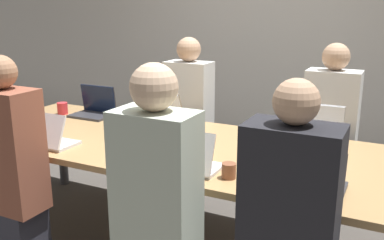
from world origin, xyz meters
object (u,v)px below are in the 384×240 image
at_px(laptop_far_right, 316,133).
at_px(person_far_midleft, 189,118).
at_px(laptop_far_left, 95,107).
at_px(person_near_left, 11,173).
at_px(laptop_near_midright, 189,159).
at_px(person_near_midright, 157,212).
at_px(laptop_near_right, 313,178).
at_px(cup_far_left, 62,108).
at_px(cup_near_midright, 229,171).
at_px(laptop_far_midleft, 163,113).
at_px(laptop_near_left, 46,136).
at_px(person_far_right, 329,136).
at_px(stapler, 153,144).

distance_m(laptop_far_right, person_far_midleft, 1.30).
bearing_deg(laptop_far_left, person_near_left, -76.37).
relative_size(laptop_near_midright, person_near_midright, 0.24).
bearing_deg(laptop_near_right, laptop_near_midright, 2.78).
distance_m(person_near_midright, cup_far_left, 2.01).
xyz_separation_m(cup_near_midright, person_far_midleft, (-0.90, 1.28, -0.11)).
xyz_separation_m(laptop_near_midright, laptop_far_midleft, (-0.69, 0.88, -0.00)).
bearing_deg(cup_far_left, laptop_near_midright, -23.74).
xyz_separation_m(cup_near_midright, laptop_near_left, (-1.31, -0.03, 0.03)).
bearing_deg(laptop_near_right, person_far_right, -84.87).
height_order(laptop_near_midright, laptop_far_midleft, same).
bearing_deg(laptop_far_midleft, cup_near_midright, -43.32).
relative_size(person_near_midright, laptop_far_midleft, 4.58).
height_order(laptop_far_right, person_far_midleft, person_far_midleft).
bearing_deg(laptop_near_left, person_far_right, -141.08).
relative_size(laptop_near_right, stapler, 2.10).
xyz_separation_m(laptop_near_right, person_far_right, (-0.11, 1.27, -0.14)).
bearing_deg(cup_near_midright, laptop_far_midleft, 136.68).
xyz_separation_m(cup_near_midright, laptop_far_midleft, (-0.94, 0.88, 0.03)).
bearing_deg(laptop_near_right, cup_far_left, -16.34).
bearing_deg(stapler, laptop_far_midleft, 89.08).
distance_m(person_far_midleft, stapler, 1.06).
xyz_separation_m(laptop_near_left, person_near_left, (0.03, -0.33, -0.14)).
relative_size(laptop_near_midright, person_near_left, 0.24).
xyz_separation_m(laptop_far_midleft, stapler, (0.29, -0.62, -0.05)).
height_order(laptop_far_right, stapler, laptop_far_right).
xyz_separation_m(laptop_far_right, cup_far_left, (-2.16, -0.12, -0.03)).
xyz_separation_m(cup_near_midright, laptop_near_right, (0.44, 0.03, 0.03)).
relative_size(laptop_far_midleft, laptop_near_left, 0.86).
height_order(laptop_near_midright, person_near_left, person_near_left).
height_order(person_far_midleft, laptop_near_left, person_far_midleft).
bearing_deg(stapler, laptop_near_left, 177.51).
height_order(laptop_far_left, laptop_near_left, laptop_far_left).
height_order(laptop_far_right, laptop_near_left, laptop_far_right).
distance_m(laptop_near_right, laptop_far_right, 0.81).
height_order(cup_near_midright, stapler, cup_near_midright).
distance_m(cup_near_midright, laptop_far_left, 1.76).
distance_m(person_near_midright, laptop_far_midleft, 1.51).
xyz_separation_m(laptop_far_right, laptop_near_left, (-1.62, -0.86, -0.01)).
height_order(laptop_near_midright, laptop_far_left, laptop_far_left).
relative_size(cup_far_left, person_near_left, 0.07).
bearing_deg(laptop_near_left, laptop_near_right, -178.03).
bearing_deg(laptop_near_right, person_near_midright, 35.77).
xyz_separation_m(person_far_right, laptop_far_midleft, (-1.27, -0.42, 0.14)).
height_order(person_far_right, person_near_left, person_far_right).
bearing_deg(person_far_right, laptop_near_left, -141.08).
relative_size(laptop_near_left, stapler, 2.34).
relative_size(person_near_midright, person_far_right, 1.01).
height_order(laptop_far_right, laptop_far_midleft, laptop_far_right).
xyz_separation_m(laptop_near_right, person_near_left, (-1.73, -0.40, -0.14)).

